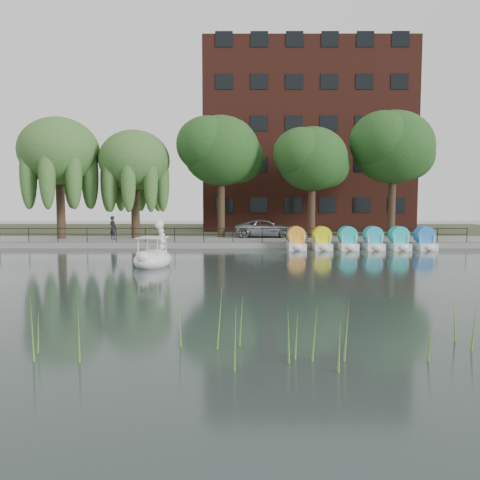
{
  "coord_description": "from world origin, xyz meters",
  "views": [
    {
      "loc": [
        0.55,
        -18.63,
        3.14
      ],
      "look_at": [
        0.5,
        4.0,
        1.3
      ],
      "focal_mm": 35.0,
      "sensor_mm": 36.0,
      "label": 1
    }
  ],
  "objects_px": {
    "bicycle": "(297,234)",
    "swan_boat": "(153,256)",
    "pedestrian": "(113,226)",
    "minivan": "(266,227)"
  },
  "relations": [
    {
      "from": "bicycle",
      "to": "swan_boat",
      "type": "distance_m",
      "value": 13.35
    },
    {
      "from": "pedestrian",
      "to": "minivan",
      "type": "bearing_deg",
      "value": -133.89
    },
    {
      "from": "minivan",
      "to": "bicycle",
      "type": "height_order",
      "value": "minivan"
    },
    {
      "from": "minivan",
      "to": "bicycle",
      "type": "bearing_deg",
      "value": -146.77
    },
    {
      "from": "bicycle",
      "to": "pedestrian",
      "type": "xyz_separation_m",
      "value": [
        -13.44,
        1.06,
        0.49
      ]
    },
    {
      "from": "bicycle",
      "to": "swan_boat",
      "type": "relative_size",
      "value": 0.58
    },
    {
      "from": "swan_boat",
      "to": "pedestrian",
      "type": "bearing_deg",
      "value": 126.3
    },
    {
      "from": "bicycle",
      "to": "pedestrian",
      "type": "height_order",
      "value": "pedestrian"
    },
    {
      "from": "minivan",
      "to": "swan_boat",
      "type": "distance_m",
      "value": 15.02
    },
    {
      "from": "swan_boat",
      "to": "bicycle",
      "type": "bearing_deg",
      "value": 63.68
    }
  ]
}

